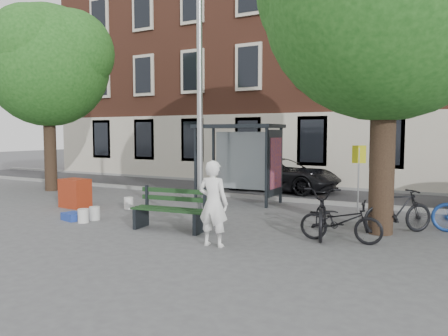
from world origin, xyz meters
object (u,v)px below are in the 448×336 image
bus_shelter (250,146)px  bike_c (322,210)px  car_dark (281,175)px  bench (171,211)px  notice_sign (359,166)px  lamppost (200,114)px  bike_a (341,221)px  red_stand (75,193)px  painter (213,203)px  bike_d (398,211)px

bus_shelter → bike_c: size_ratio=1.29×
car_dark → bus_shelter: bearing=-171.5°
bench → notice_sign: bearing=31.9°
bike_c → notice_sign: size_ratio=1.09×
notice_sign → car_dark: bearing=108.2°
lamppost → bench: (-0.51, -0.53, -2.34)m
bus_shelter → bike_a: size_ratio=1.63×
lamppost → red_stand: bearing=173.0°
painter → car_dark: (-1.96, 8.79, -0.23)m
bench → notice_sign: size_ratio=0.96×
bike_c → bench: bearing=-175.2°
bench → bike_a: size_ratio=1.11×
bike_a → bike_d: bearing=-37.7°
notice_sign → red_stand: bearing=171.2°
bike_d → red_stand: (-9.37, -1.10, -0.08)m
bench → car_dark: car_dark is taller
lamppost → painter: lamppost is taller
lamppost → painter: (1.17, -1.36, -1.89)m
bike_a → bike_c: (-0.53, 0.44, 0.12)m
bike_c → bike_a: bearing=-55.3°
bus_shelter → red_stand: bus_shelter is taller
lamppost → bike_d: size_ratio=3.46×
bike_a → painter: bearing=121.5°
bus_shelter → notice_sign: size_ratio=1.41×
bike_c → notice_sign: 2.00m
bus_shelter → bike_c: (3.47, -3.41, -1.34)m
bike_a → notice_sign: notice_sign is taller
bench → bus_shelter: bearing=85.3°
painter → bike_a: bearing=-147.1°
car_dark → red_stand: 8.02m
bike_c → red_stand: bearing=165.3°
bike_a → bench: bearing=96.9°
bike_a → notice_sign: size_ratio=0.86×
bike_a → red_stand: bike_a is taller
lamppost → bike_c: size_ratio=2.78×
painter → bike_c: 2.68m
red_stand → notice_sign: notice_sign is taller
bike_d → notice_sign: 1.59m
bike_c → bike_d: size_ratio=1.25×
bike_d → painter: bearing=92.1°
bus_shelter → notice_sign: bus_shelter is taller
bus_shelter → car_dark: (-0.19, 3.32, -1.26)m
bike_d → bench: bearing=72.9°
bike_c → bike_d: bike_c is taller
bus_shelter → bike_a: 5.74m
bench → bike_a: bearing=5.3°
bus_shelter → notice_sign: 4.27m
notice_sign → bench: bearing=-163.1°
bike_a → bike_d: (0.97, 1.47, 0.07)m
lamppost → notice_sign: bearing=36.4°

